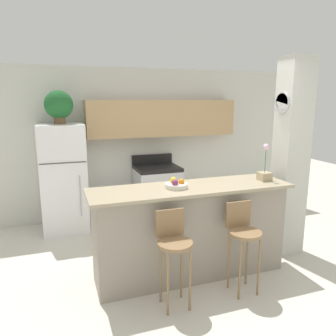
{
  "coord_description": "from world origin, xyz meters",
  "views": [
    {
      "loc": [
        -1.41,
        -3.27,
        2.02
      ],
      "look_at": [
        0.0,
        0.8,
        1.12
      ],
      "focal_mm": 35.0,
      "sensor_mm": 36.0,
      "label": 1
    }
  ],
  "objects_px": {
    "bar_stool_left": "(174,245)",
    "fruit_bowl": "(176,185)",
    "stove_range": "(157,192)",
    "trash_bin": "(104,218)",
    "refrigerator": "(64,178)",
    "orchid_vase": "(265,172)",
    "potted_plant_on_fridge": "(59,105)",
    "bar_stool_right": "(243,234)"
  },
  "relations": [
    {
      "from": "bar_stool_left",
      "to": "fruit_bowl",
      "type": "relative_size",
      "value": 3.85
    },
    {
      "from": "stove_range",
      "to": "trash_bin",
      "type": "xyz_separation_m",
      "value": [
        -0.97,
        -0.26,
        -0.27
      ]
    },
    {
      "from": "refrigerator",
      "to": "orchid_vase",
      "type": "height_order",
      "value": "refrigerator"
    },
    {
      "from": "bar_stool_left",
      "to": "potted_plant_on_fridge",
      "type": "distance_m",
      "value": 2.89
    },
    {
      "from": "trash_bin",
      "to": "bar_stool_right",
      "type": "bearing_deg",
      "value": -62.01
    },
    {
      "from": "stove_range",
      "to": "fruit_bowl",
      "type": "distance_m",
      "value": 2.09
    },
    {
      "from": "potted_plant_on_fridge",
      "to": "orchid_vase",
      "type": "relative_size",
      "value": 1.11
    },
    {
      "from": "bar_stool_right",
      "to": "potted_plant_on_fridge",
      "type": "distance_m",
      "value": 3.22
    },
    {
      "from": "bar_stool_right",
      "to": "orchid_vase",
      "type": "height_order",
      "value": "orchid_vase"
    },
    {
      "from": "orchid_vase",
      "to": "fruit_bowl",
      "type": "height_order",
      "value": "orchid_vase"
    },
    {
      "from": "refrigerator",
      "to": "potted_plant_on_fridge",
      "type": "relative_size",
      "value": 3.37
    },
    {
      "from": "refrigerator",
      "to": "bar_stool_left",
      "type": "height_order",
      "value": "refrigerator"
    },
    {
      "from": "refrigerator",
      "to": "fruit_bowl",
      "type": "distance_m",
      "value": 2.25
    },
    {
      "from": "refrigerator",
      "to": "trash_bin",
      "type": "relative_size",
      "value": 4.38
    },
    {
      "from": "bar_stool_right",
      "to": "potted_plant_on_fridge",
      "type": "height_order",
      "value": "potted_plant_on_fridge"
    },
    {
      "from": "refrigerator",
      "to": "potted_plant_on_fridge",
      "type": "distance_m",
      "value": 1.11
    },
    {
      "from": "refrigerator",
      "to": "orchid_vase",
      "type": "xyz_separation_m",
      "value": [
        2.27,
        -1.94,
        0.34
      ]
    },
    {
      "from": "potted_plant_on_fridge",
      "to": "trash_bin",
      "type": "distance_m",
      "value": 1.85
    },
    {
      "from": "bar_stool_left",
      "to": "orchid_vase",
      "type": "xyz_separation_m",
      "value": [
        1.33,
        0.46,
        0.53
      ]
    },
    {
      "from": "refrigerator",
      "to": "potted_plant_on_fridge",
      "type": "bearing_deg",
      "value": 116.79
    },
    {
      "from": "fruit_bowl",
      "to": "bar_stool_right",
      "type": "bearing_deg",
      "value": -40.18
    },
    {
      "from": "refrigerator",
      "to": "bar_stool_right",
      "type": "xyz_separation_m",
      "value": [
        1.71,
        -2.4,
        -0.19
      ]
    },
    {
      "from": "orchid_vase",
      "to": "trash_bin",
      "type": "bearing_deg",
      "value": 134.98
    },
    {
      "from": "stove_range",
      "to": "bar_stool_right",
      "type": "distance_m",
      "value": 2.44
    },
    {
      "from": "trash_bin",
      "to": "stove_range",
      "type": "bearing_deg",
      "value": 15.23
    },
    {
      "from": "stove_range",
      "to": "potted_plant_on_fridge",
      "type": "height_order",
      "value": "potted_plant_on_fridge"
    },
    {
      "from": "stove_range",
      "to": "fruit_bowl",
      "type": "xyz_separation_m",
      "value": [
        -0.38,
        -1.95,
        0.65
      ]
    },
    {
      "from": "bar_stool_right",
      "to": "trash_bin",
      "type": "height_order",
      "value": "bar_stool_right"
    },
    {
      "from": "bar_stool_right",
      "to": "fruit_bowl",
      "type": "height_order",
      "value": "fruit_bowl"
    },
    {
      "from": "refrigerator",
      "to": "fruit_bowl",
      "type": "bearing_deg",
      "value": -59.28
    },
    {
      "from": "stove_range",
      "to": "potted_plant_on_fridge",
      "type": "relative_size",
      "value": 2.16
    },
    {
      "from": "refrigerator",
      "to": "trash_bin",
      "type": "xyz_separation_m",
      "value": [
        0.56,
        -0.23,
        -0.64
      ]
    },
    {
      "from": "bar_stool_right",
      "to": "orchid_vase",
      "type": "relative_size",
      "value": 2.18
    },
    {
      "from": "bar_stool_left",
      "to": "fruit_bowl",
      "type": "bearing_deg",
      "value": 66.94
    },
    {
      "from": "orchid_vase",
      "to": "potted_plant_on_fridge",
      "type": "bearing_deg",
      "value": 139.41
    },
    {
      "from": "stove_range",
      "to": "orchid_vase",
      "type": "xyz_separation_m",
      "value": [
        0.74,
        -1.97,
        0.71
      ]
    },
    {
      "from": "stove_range",
      "to": "orchid_vase",
      "type": "height_order",
      "value": "orchid_vase"
    },
    {
      "from": "refrigerator",
      "to": "bar_stool_right",
      "type": "bearing_deg",
      "value": -54.53
    },
    {
      "from": "refrigerator",
      "to": "fruit_bowl",
      "type": "relative_size",
      "value": 6.63
    },
    {
      "from": "potted_plant_on_fridge",
      "to": "bar_stool_right",
      "type": "bearing_deg",
      "value": -54.53
    },
    {
      "from": "bar_stool_right",
      "to": "potted_plant_on_fridge",
      "type": "xyz_separation_m",
      "value": [
        -1.71,
        2.4,
        1.3
      ]
    },
    {
      "from": "orchid_vase",
      "to": "trash_bin",
      "type": "xyz_separation_m",
      "value": [
        -1.71,
        1.71,
        -0.99
      ]
    }
  ]
}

